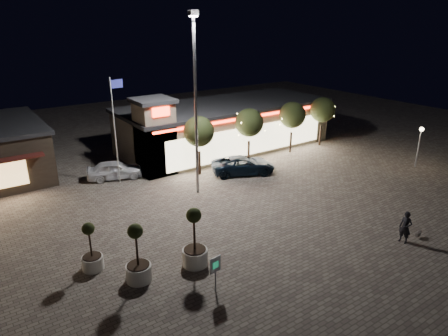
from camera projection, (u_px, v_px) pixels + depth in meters
ground at (242, 249)px, 21.84m from camera, size 90.00×90.00×0.00m
retail_building at (222, 126)px, 38.30m from camera, size 20.40×8.40×6.10m
floodlight_pole at (195, 96)px, 26.60m from camera, size 0.60×0.40×12.38m
flagpole at (115, 122)px, 29.17m from camera, size 0.95×0.10×8.00m
lamp_post_east at (420, 139)px, 33.15m from camera, size 0.36×0.36×3.48m
string_tree_a at (199, 132)px, 31.19m from camera, size 2.42×2.42×4.79m
string_tree_b at (249, 123)px, 33.85m from camera, size 2.42×2.42×4.79m
string_tree_c at (292, 115)px, 36.51m from camera, size 2.42×2.42×4.79m
string_tree_d at (322, 110)px, 38.63m from camera, size 2.42×2.42×4.79m
pickup_truck at (243, 165)px, 32.37m from camera, size 5.65×4.23×1.43m
white_sedan at (115, 170)px, 31.31m from camera, size 4.58×2.91×1.45m
pedestrian at (405, 227)px, 22.25m from camera, size 0.54×0.74×1.87m
dog at (419, 233)px, 22.93m from camera, size 0.54×0.23×0.29m
planter_left at (92, 255)px, 19.88m from camera, size 1.06×1.06×2.61m
planter_mid at (138, 263)px, 18.97m from camera, size 1.24×1.24×3.04m
planter_right at (195, 248)px, 20.17m from camera, size 1.30×1.30×3.20m
valet_sign at (215, 268)px, 18.05m from camera, size 0.61×0.13×1.84m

